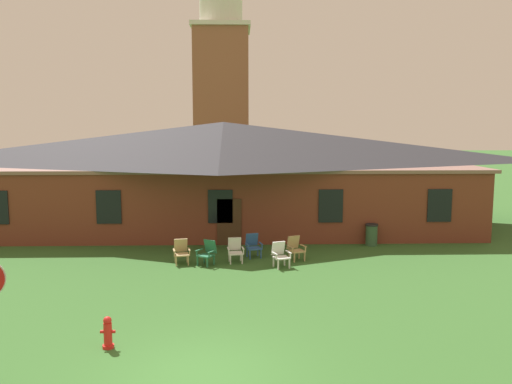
# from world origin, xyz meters

# --- Properties ---
(ground_plane) EXTENTS (200.00, 200.00, 0.00)m
(ground_plane) POSITION_xyz_m (0.00, 0.00, 0.00)
(ground_plane) COLOR #336028
(brick_building) EXTENTS (25.72, 10.40, 5.53)m
(brick_building) POSITION_xyz_m (0.00, 17.38, 2.82)
(brick_building) COLOR brown
(brick_building) RESTS_ON ground
(dome_tower) EXTENTS (5.18, 5.18, 19.86)m
(dome_tower) POSITION_xyz_m (-0.78, 37.23, 9.11)
(dome_tower) COLOR #93563D
(dome_tower) RESTS_ON ground
(lawn_chair_by_porch) EXTENTS (0.72, 0.76, 0.96)m
(lawn_chair_by_porch) POSITION_xyz_m (-1.42, 9.25, 0.50)
(lawn_chair_by_porch) COLOR tan
(lawn_chair_by_porch) RESTS_ON ground
(lawn_chair_near_door) EXTENTS (0.84, 0.87, 0.96)m
(lawn_chair_near_door) POSITION_xyz_m (-0.38, 9.05, 0.50)
(lawn_chair_near_door) COLOR #28704C
(lawn_chair_near_door) RESTS_ON ground
(lawn_chair_left_end) EXTENTS (0.70, 0.73, 0.96)m
(lawn_chair_left_end) POSITION_xyz_m (0.68, 9.42, 0.50)
(lawn_chair_left_end) COLOR silver
(lawn_chair_left_end) RESTS_ON ground
(lawn_chair_middle) EXTENTS (0.74, 0.79, 0.96)m
(lawn_chair_middle) POSITION_xyz_m (1.40, 10.19, 0.50)
(lawn_chair_middle) COLOR #2D5693
(lawn_chair_middle) RESTS_ON ground
(lawn_chair_right_end) EXTENTS (0.76, 0.82, 0.96)m
(lawn_chair_right_end) POSITION_xyz_m (2.40, 8.67, 0.50)
(lawn_chair_right_end) COLOR white
(lawn_chair_right_end) RESTS_ON ground
(lawn_chair_far_side) EXTENTS (0.79, 0.83, 0.96)m
(lawn_chair_far_side) POSITION_xyz_m (3.08, 9.68, 0.50)
(lawn_chair_far_side) COLOR tan
(lawn_chair_far_side) RESTS_ON ground
(fire_hydrant) EXTENTS (0.36, 0.28, 0.79)m
(fire_hydrant) POSITION_xyz_m (-2.32, 1.50, 0.38)
(fire_hydrant) COLOR red
(fire_hydrant) RESTS_ON ground
(trash_bin) EXTENTS (0.56, 0.56, 0.98)m
(trash_bin) POSITION_xyz_m (6.76, 12.09, 0.50)
(trash_bin) COLOR #335638
(trash_bin) RESTS_ON ground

